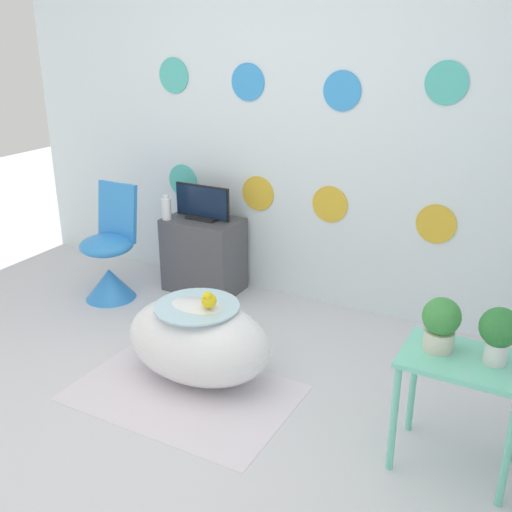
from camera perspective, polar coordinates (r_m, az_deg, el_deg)
name	(u,v)px	position (r m, az deg, el deg)	size (l,w,h in m)	color
ground_plane	(107,453)	(3.02, -14.04, -17.74)	(12.00, 12.00, 0.00)	silver
wall_back_dotted	(296,116)	(4.09, 3.86, 13.13)	(4.61, 0.05, 2.60)	white
rug	(184,392)	(3.35, -6.90, -12.78)	(1.19, 0.79, 0.01)	silver
bathtub	(198,340)	(3.37, -5.52, -7.97)	(0.86, 0.57, 0.46)	white
rubber_duck	(209,300)	(3.18, -4.53, -4.18)	(0.08, 0.09, 0.10)	yellow
chair	(109,263)	(4.43, -13.79, -0.68)	(0.38, 0.38, 0.83)	#338CE0
tv_cabinet	(204,255)	(4.45, -4.99, 0.14)	(0.55, 0.35, 0.55)	#4C4C51
tv	(202,204)	(4.33, -5.14, 4.91)	(0.44, 0.12, 0.25)	black
vase	(166,208)	(4.37, -8.52, 4.50)	(0.07, 0.07, 0.18)	white
side_table	(461,378)	(2.76, 18.97, -10.96)	(0.52, 0.37, 0.55)	#72D8B7
potted_plant_left	(441,323)	(2.68, 17.19, -6.07)	(0.16, 0.16, 0.24)	beige
potted_plant_right	(499,331)	(2.65, 22.15, -6.66)	(0.17, 0.17, 0.25)	white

